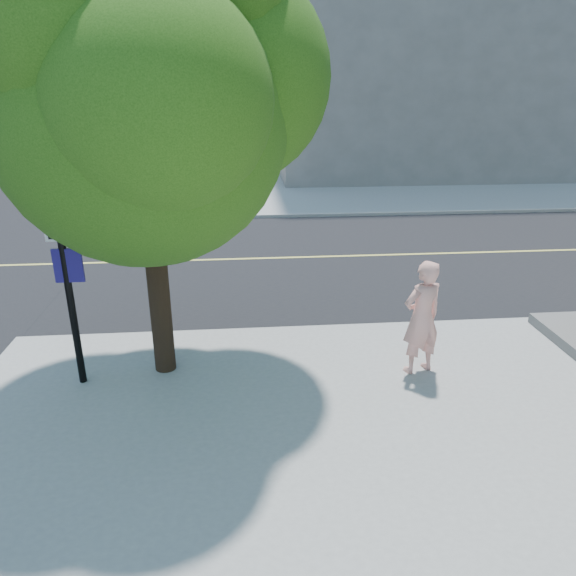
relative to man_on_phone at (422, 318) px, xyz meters
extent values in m
plane|color=black|center=(-5.73, 1.78, -1.02)|extent=(140.00, 140.00, 0.00)
cube|color=black|center=(-5.73, 6.28, -1.02)|extent=(140.00, 9.00, 0.01)
cube|color=#969692|center=(7.77, 23.28, -0.96)|extent=(29.00, 25.00, 0.12)
cube|color=slate|center=(8.27, 23.78, 6.10)|extent=(18.00, 16.00, 14.00)
imported|color=#EDA294|center=(0.00, 0.00, 0.00)|extent=(0.77, 0.63, 1.81)
cylinder|color=black|center=(-3.94, 0.42, 0.71)|extent=(0.32, 0.32, 3.22)
sphere|color=#316215|center=(-3.94, 0.42, 2.86)|extent=(3.94, 3.94, 3.94)
sphere|color=#316215|center=(-2.86, 0.96, 3.39)|extent=(3.04, 3.04, 3.04)
sphere|color=#316215|center=(-4.83, 1.14, 3.57)|extent=(2.87, 2.87, 2.87)
sphere|color=#316215|center=(-3.58, -0.57, 3.12)|extent=(2.69, 2.69, 2.69)
sphere|color=#316215|center=(-4.47, -0.30, 3.93)|extent=(2.51, 2.51, 2.51)
cylinder|color=black|center=(-5.13, 0.13, 0.95)|extent=(0.11, 0.11, 3.70)
cube|color=white|center=(-5.08, 0.11, 1.39)|extent=(0.49, 0.04, 0.18)
cube|color=navy|center=(-5.08, 0.11, 0.95)|extent=(0.40, 0.04, 0.49)
imported|color=black|center=(-5.13, 0.13, 2.09)|extent=(0.14, 0.18, 0.88)
camera|label=1|loc=(-2.66, -7.09, 3.29)|focal=33.05mm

